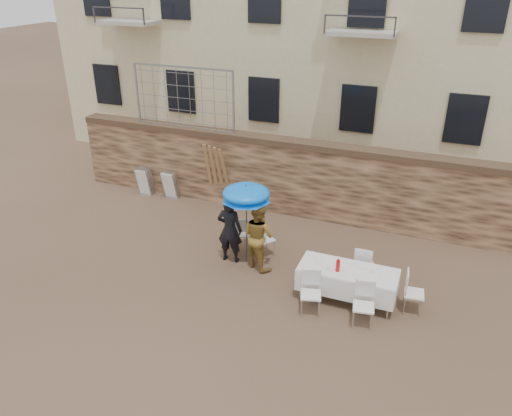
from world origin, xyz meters
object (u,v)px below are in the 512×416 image
at_px(table_chair_front_right, 364,306).
at_px(table_chair_side, 414,292).
at_px(soda_bottle, 338,266).
at_px(table_chair_back, 363,264).
at_px(chair_stack_left, 147,180).
at_px(couple_chair_right, 265,238).
at_px(table_chair_front_left, 311,294).
at_px(woman_dress, 259,236).
at_px(chair_stack_right, 172,184).
at_px(banquet_table, 348,271).
at_px(couple_chair_left, 239,233).
at_px(man_suit, 230,230).
at_px(umbrella, 246,196).

distance_m(table_chair_front_right, table_chair_side, 1.24).
xyz_separation_m(soda_bottle, table_chair_side, (1.60, 0.25, -0.43)).
relative_size(table_chair_front_right, table_chair_back, 1.00).
bearing_deg(chair_stack_left, soda_bottle, -26.01).
height_order(couple_chair_right, table_chair_front_left, same).
distance_m(woman_dress, chair_stack_right, 4.84).
height_order(woman_dress, banquet_table, woman_dress).
bearing_deg(couple_chair_left, chair_stack_left, -61.34).
height_order(woman_dress, soda_bottle, woman_dress).
bearing_deg(table_chair_side, soda_bottle, 92.71).
bearing_deg(soda_bottle, banquet_table, 36.87).
height_order(woman_dress, table_chair_back, woman_dress).
height_order(soda_bottle, chair_stack_right, soda_bottle).
height_order(man_suit, soda_bottle, man_suit).
relative_size(table_chair_side, chair_stack_left, 1.04).
bearing_deg(couple_chair_right, umbrella, 94.05).
relative_size(table_chair_back, table_chair_side, 1.00).
bearing_deg(man_suit, couple_chair_left, -94.37).
distance_m(table_chair_front_right, chair_stack_left, 8.64).
bearing_deg(soda_bottle, table_chair_front_right, -40.60).
bearing_deg(banquet_table, soda_bottle, -143.13).
height_order(couple_chair_right, table_chair_side, same).
bearing_deg(umbrella, couple_chair_left, 131.63).
xyz_separation_m(man_suit, table_chair_side, (4.43, -0.44, -0.38)).
bearing_deg(table_chair_back, couple_chair_left, -7.29).
bearing_deg(woman_dress, table_chair_front_right, -178.43).
bearing_deg(table_chair_front_right, umbrella, 145.89).
xyz_separation_m(couple_chair_right, table_chair_side, (3.73, -0.99, 0.00)).
height_order(banquet_table, chair_stack_left, chair_stack_left).
bearing_deg(banquet_table, man_suit, 169.93).
xyz_separation_m(table_chair_back, chair_stack_left, (-7.36, 2.45, -0.02)).
bearing_deg(chair_stack_right, table_chair_back, -20.75).
relative_size(couple_chair_right, table_chair_front_left, 1.00).
bearing_deg(chair_stack_left, woman_dress, -29.02).
height_order(banquet_table, chair_stack_right, chair_stack_right).
relative_size(couple_chair_right, table_chair_back, 1.00).
distance_m(man_suit, couple_chair_left, 0.67).
xyz_separation_m(table_chair_front_left, chair_stack_left, (-6.56, 4.00, -0.02)).
height_order(woman_dress, table_chair_side, woman_dress).
bearing_deg(table_chair_front_right, man_suit, 149.76).
height_order(couple_chair_left, banquet_table, couple_chair_left).
xyz_separation_m(umbrella, table_chair_front_left, (2.03, -1.39, -1.31)).
xyz_separation_m(man_suit, table_chair_front_left, (2.43, -1.29, -0.38)).
distance_m(table_chair_front_right, chair_stack_right, 7.86).
relative_size(soda_bottle, table_chair_front_left, 0.27).
relative_size(man_suit, woman_dress, 1.01).
distance_m(soda_bottle, table_chair_front_right, 1.02).
distance_m(soda_bottle, table_chair_front_left, 0.84).
relative_size(woman_dress, couple_chair_right, 1.76).
height_order(man_suit, woman_dress, man_suit).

